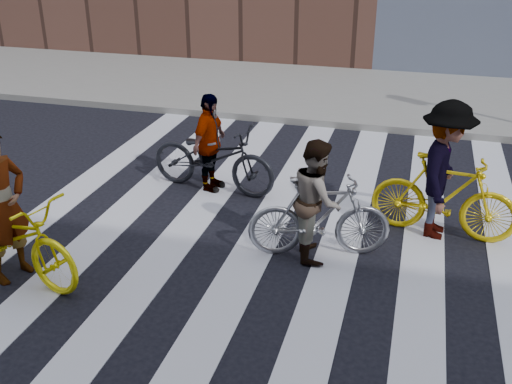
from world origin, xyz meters
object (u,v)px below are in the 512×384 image
at_px(bike_dark_rear, 213,157).
at_px(rider_right, 444,171).
at_px(rider_mid, 316,199).
at_px(bike_yellow_left, 11,236).
at_px(rider_rear, 209,143).
at_px(bike_silver_mid, 319,217).
at_px(bike_yellow_right, 444,197).
at_px(rider_left, 2,206).

xyz_separation_m(bike_dark_rear, rider_right, (3.52, -0.60, 0.40)).
bearing_deg(rider_mid, bike_dark_rear, 35.16).
bearing_deg(rider_mid, bike_yellow_left, 97.99).
height_order(bike_dark_rear, rider_rear, rider_rear).
xyz_separation_m(bike_silver_mid, bike_dark_rear, (-2.02, 1.59, 0.01)).
height_order(bike_yellow_right, rider_rear, rider_rear).
height_order(bike_yellow_right, rider_right, rider_right).
relative_size(bike_silver_mid, bike_dark_rear, 0.86).
bearing_deg(bike_yellow_right, rider_rear, 86.93).
height_order(bike_yellow_left, rider_left, rider_left).
bearing_deg(bike_silver_mid, bike_dark_rear, 35.86).
height_order(rider_left, rider_mid, rider_left).
height_order(bike_silver_mid, rider_rear, rider_rear).
bearing_deg(bike_yellow_left, bike_dark_rear, -10.95).
height_order(bike_silver_mid, rider_mid, rider_mid).
bearing_deg(rider_right, bike_yellow_right, -83.61).
distance_m(bike_dark_rear, rider_rear, 0.24).
xyz_separation_m(bike_yellow_right, rider_rear, (-3.62, 0.60, 0.21)).
bearing_deg(bike_silver_mid, bike_yellow_right, -73.22).
xyz_separation_m(rider_left, rider_mid, (3.50, 1.52, -0.16)).
bearing_deg(rider_right, rider_mid, 128.97).
bearing_deg(bike_yellow_left, rider_rear, -10.20).
bearing_deg(rider_left, bike_yellow_left, -75.42).
height_order(bike_yellow_left, bike_yellow_right, bike_yellow_right).
bearing_deg(rider_rear, bike_dark_rear, -82.02).
height_order(bike_yellow_left, bike_dark_rear, bike_yellow_left).
distance_m(bike_yellow_right, rider_rear, 3.67).
height_order(bike_yellow_left, rider_rear, rider_rear).
xyz_separation_m(bike_silver_mid, rider_rear, (-2.07, 1.59, 0.25)).
xyz_separation_m(bike_dark_rear, rider_rear, (-0.05, 0.00, 0.24)).
relative_size(bike_dark_rear, rider_left, 1.12).
bearing_deg(bike_dark_rear, bike_yellow_left, 162.45).
distance_m(rider_left, rider_mid, 3.82).
distance_m(bike_yellow_left, rider_mid, 3.78).
relative_size(bike_silver_mid, rider_left, 0.96).
distance_m(bike_silver_mid, rider_right, 1.85).
xyz_separation_m(bike_yellow_right, rider_left, (-5.11, -2.51, 0.37)).
relative_size(bike_yellow_right, rider_rear, 1.23).
relative_size(bike_yellow_right, rider_mid, 1.23).
xyz_separation_m(bike_yellow_left, rider_right, (5.01, 2.51, 0.40)).
relative_size(bike_yellow_right, rider_left, 1.03).
relative_size(bike_yellow_left, bike_silver_mid, 1.17).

